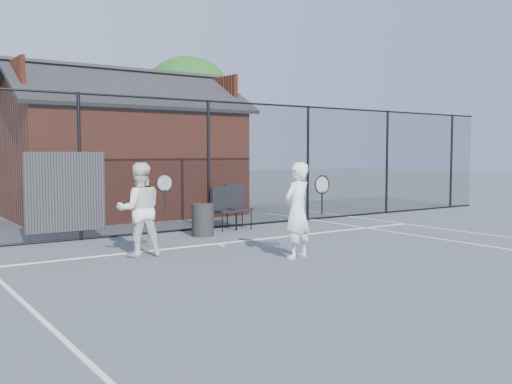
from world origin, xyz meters
TOP-DOWN VIEW (x-y plane):
  - ground at (0.00, 0.00)m, footprint 80.00×80.00m
  - court_lines at (0.00, -1.32)m, footprint 11.02×18.00m
  - fence at (-0.30, 5.00)m, footprint 22.04×3.00m
  - clubhouse at (0.50, 9.00)m, footprint 6.50×4.36m
  - tree_right at (5.50, 14.50)m, footprint 3.97×3.97m
  - player_front at (0.37, 0.94)m, footprint 0.77×0.61m
  - player_back at (-1.73, 2.63)m, footprint 0.94×0.78m
  - chair_left at (1.20, 4.60)m, footprint 0.48×0.50m
  - chair_right at (1.59, 4.60)m, footprint 0.52×0.53m
  - waste_bin at (0.33, 4.10)m, footprint 0.49×0.49m

SIDE VIEW (x-z plane):
  - ground at x=0.00m, z-range 0.00..0.00m
  - court_lines at x=0.00m, z-range 0.00..0.01m
  - waste_bin at x=0.33m, z-range 0.00..0.69m
  - chair_left at x=1.20m, z-range 0.00..0.98m
  - chair_right at x=1.59m, z-range 0.00..1.02m
  - player_back at x=-1.73m, z-range 0.00..1.62m
  - player_front at x=0.37m, z-range 0.00..1.63m
  - fence at x=-0.30m, z-range -0.05..2.95m
  - clubhouse at x=0.50m, z-range -0.49..3.70m
  - tree_right at x=5.50m, z-range 0.86..6.56m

